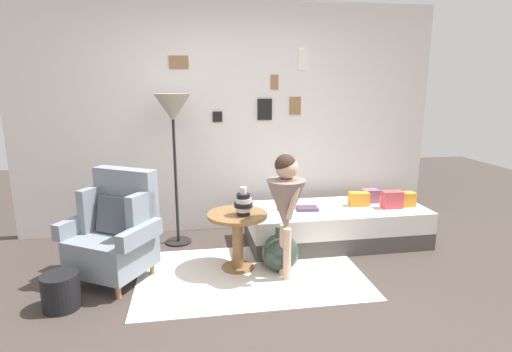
{
  "coord_description": "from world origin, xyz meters",
  "views": [
    {
      "loc": [
        -0.44,
        -2.72,
        1.69
      ],
      "look_at": [
        0.15,
        0.95,
        0.85
      ],
      "focal_mm": 28.31,
      "sensor_mm": 36.0,
      "label": 1
    }
  ],
  "objects_px": {
    "floor_lamp": "(173,115)",
    "book_on_daybed": "(307,208)",
    "daybed": "(335,225)",
    "armchair": "(116,231)",
    "demijohn_near": "(280,252)",
    "vase_striped": "(244,204)",
    "magazine_basket": "(61,291)",
    "side_table": "(238,230)",
    "person_child": "(286,200)"
  },
  "relations": [
    {
      "from": "floor_lamp",
      "to": "book_on_daybed",
      "type": "distance_m",
      "value": 1.7
    },
    {
      "from": "daybed",
      "to": "floor_lamp",
      "type": "distance_m",
      "value": 2.09
    },
    {
      "from": "armchair",
      "to": "demijohn_near",
      "type": "height_order",
      "value": "armchair"
    },
    {
      "from": "floor_lamp",
      "to": "daybed",
      "type": "bearing_deg",
      "value": -8.75
    },
    {
      "from": "vase_striped",
      "to": "magazine_basket",
      "type": "height_order",
      "value": "vase_striped"
    },
    {
      "from": "side_table",
      "to": "floor_lamp",
      "type": "relative_size",
      "value": 0.35
    },
    {
      "from": "armchair",
      "to": "person_child",
      "type": "height_order",
      "value": "person_child"
    },
    {
      "from": "armchair",
      "to": "magazine_basket",
      "type": "height_order",
      "value": "armchair"
    },
    {
      "from": "armchair",
      "to": "daybed",
      "type": "height_order",
      "value": "armchair"
    },
    {
      "from": "armchair",
      "to": "person_child",
      "type": "bearing_deg",
      "value": -8.98
    },
    {
      "from": "person_child",
      "to": "demijohn_near",
      "type": "distance_m",
      "value": 0.56
    },
    {
      "from": "daybed",
      "to": "side_table",
      "type": "distance_m",
      "value": 1.24
    },
    {
      "from": "armchair",
      "to": "vase_striped",
      "type": "height_order",
      "value": "armchair"
    },
    {
      "from": "armchair",
      "to": "book_on_daybed",
      "type": "relative_size",
      "value": 4.41
    },
    {
      "from": "side_table",
      "to": "book_on_daybed",
      "type": "height_order",
      "value": "side_table"
    },
    {
      "from": "person_child",
      "to": "demijohn_near",
      "type": "height_order",
      "value": "person_child"
    },
    {
      "from": "daybed",
      "to": "vase_striped",
      "type": "bearing_deg",
      "value": -153.3
    },
    {
      "from": "daybed",
      "to": "demijohn_near",
      "type": "bearing_deg",
      "value": -142.34
    },
    {
      "from": "vase_striped",
      "to": "person_child",
      "type": "bearing_deg",
      "value": -28.92
    },
    {
      "from": "daybed",
      "to": "floor_lamp",
      "type": "bearing_deg",
      "value": 171.25
    },
    {
      "from": "side_table",
      "to": "floor_lamp",
      "type": "height_order",
      "value": "floor_lamp"
    },
    {
      "from": "daybed",
      "to": "floor_lamp",
      "type": "height_order",
      "value": "floor_lamp"
    },
    {
      "from": "daybed",
      "to": "side_table",
      "type": "xyz_separation_m",
      "value": [
        -1.13,
        -0.49,
        0.19
      ]
    },
    {
      "from": "armchair",
      "to": "demijohn_near",
      "type": "bearing_deg",
      "value": -2.92
    },
    {
      "from": "daybed",
      "to": "person_child",
      "type": "distance_m",
      "value": 1.16
    },
    {
      "from": "book_on_daybed",
      "to": "demijohn_near",
      "type": "height_order",
      "value": "demijohn_near"
    },
    {
      "from": "armchair",
      "to": "daybed",
      "type": "xyz_separation_m",
      "value": [
        2.2,
        0.5,
        -0.24
      ]
    },
    {
      "from": "person_child",
      "to": "demijohn_near",
      "type": "bearing_deg",
      "value": 92.97
    },
    {
      "from": "vase_striped",
      "to": "magazine_basket",
      "type": "distance_m",
      "value": 1.62
    },
    {
      "from": "daybed",
      "to": "book_on_daybed",
      "type": "bearing_deg",
      "value": -173.59
    },
    {
      "from": "side_table",
      "to": "demijohn_near",
      "type": "distance_m",
      "value": 0.45
    },
    {
      "from": "side_table",
      "to": "floor_lamp",
      "type": "distance_m",
      "value": 1.37
    },
    {
      "from": "vase_striped",
      "to": "magazine_basket",
      "type": "xyz_separation_m",
      "value": [
        -1.48,
        -0.41,
        -0.51
      ]
    },
    {
      "from": "demijohn_near",
      "to": "floor_lamp",
      "type": "bearing_deg",
      "value": 138.91
    },
    {
      "from": "person_child",
      "to": "armchair",
      "type": "bearing_deg",
      "value": 171.02
    },
    {
      "from": "armchair",
      "to": "demijohn_near",
      "type": "distance_m",
      "value": 1.48
    },
    {
      "from": "daybed",
      "to": "vase_striped",
      "type": "relative_size",
      "value": 7.38
    },
    {
      "from": "daybed",
      "to": "floor_lamp",
      "type": "relative_size",
      "value": 1.19
    },
    {
      "from": "side_table",
      "to": "magazine_basket",
      "type": "relative_size",
      "value": 1.98
    },
    {
      "from": "daybed",
      "to": "book_on_daybed",
      "type": "height_order",
      "value": "book_on_daybed"
    },
    {
      "from": "book_on_daybed",
      "to": "demijohn_near",
      "type": "distance_m",
      "value": 0.71
    },
    {
      "from": "daybed",
      "to": "person_child",
      "type": "bearing_deg",
      "value": -135.17
    },
    {
      "from": "side_table",
      "to": "demijohn_near",
      "type": "height_order",
      "value": "side_table"
    },
    {
      "from": "vase_striped",
      "to": "magazine_basket",
      "type": "bearing_deg",
      "value": -164.43
    },
    {
      "from": "floor_lamp",
      "to": "magazine_basket",
      "type": "xyz_separation_m",
      "value": [
        -0.85,
        -1.22,
        -1.25
      ]
    },
    {
      "from": "book_on_daybed",
      "to": "magazine_basket",
      "type": "bearing_deg",
      "value": -157.57
    },
    {
      "from": "side_table",
      "to": "book_on_daybed",
      "type": "distance_m",
      "value": 0.91
    },
    {
      "from": "vase_striped",
      "to": "demijohn_near",
      "type": "distance_m",
      "value": 0.58
    },
    {
      "from": "vase_striped",
      "to": "book_on_daybed",
      "type": "xyz_separation_m",
      "value": [
        0.74,
        0.5,
        -0.24
      ]
    },
    {
      "from": "demijohn_near",
      "to": "daybed",
      "type": "bearing_deg",
      "value": 37.66
    }
  ]
}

